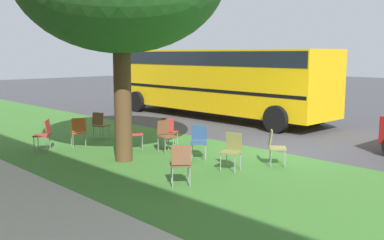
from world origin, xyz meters
TOP-DOWN VIEW (x-y plane):
  - ground at (0.00, 0.00)m, footprint 80.00×80.00m
  - grass_verge at (0.00, 3.20)m, footprint 48.00×6.00m
  - sidewalk_strip at (0.00, 7.60)m, footprint 48.00×2.80m
  - chair_0 at (2.43, 2.01)m, footprint 0.56×0.56m
  - chair_1 at (-1.03, 1.55)m, footprint 0.59×0.59m
  - chair_2 at (-0.59, 2.63)m, footprint 0.52×0.53m
  - chair_3 at (4.89, 2.80)m, footprint 0.54×0.55m
  - chair_4 at (0.78, 2.39)m, footprint 0.59×0.59m
  - chair_5 at (4.24, 3.93)m, footprint 0.54×0.53m
  - chair_6 at (2.05, 2.46)m, footprint 0.46×0.45m
  - chair_7 at (-0.73, 4.38)m, footprint 0.58×0.58m
  - chair_8 at (2.92, 2.92)m, footprint 0.57×0.57m
  - chair_9 at (4.48, 4.87)m, footprint 0.59×0.59m
  - school_bus at (5.73, -3.53)m, footprint 10.40×2.80m

SIDE VIEW (x-z plane):
  - ground at x=0.00m, z-range 0.00..0.00m
  - grass_verge at x=0.00m, z-range 0.00..0.01m
  - sidewalk_strip at x=0.00m, z-range 0.00..0.01m
  - chair_0 at x=2.43m, z-range 0.08..0.96m
  - chair_1 at x=-1.03m, z-range 0.08..0.96m
  - chair_2 at x=-0.59m, z-range 0.08..0.96m
  - chair_3 at x=4.89m, z-range 0.08..0.96m
  - chair_4 at x=0.78m, z-range 0.08..0.96m
  - chair_5 at x=4.24m, z-range 0.08..0.96m
  - chair_6 at x=2.05m, z-range 0.08..0.96m
  - chair_7 at x=-0.73m, z-range 0.08..0.96m
  - chair_8 at x=2.92m, z-range 0.08..0.96m
  - chair_9 at x=4.48m, z-range 0.08..0.96m
  - school_bus at x=5.73m, z-range 0.32..3.20m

